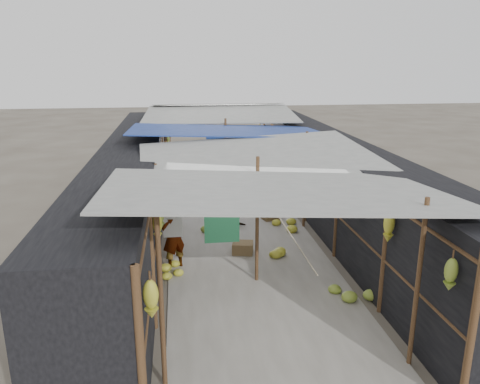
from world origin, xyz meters
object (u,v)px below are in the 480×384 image
black_basin (268,188)px  vendor_seated (292,201)px  shopper_blue (238,200)px  vendor_elderly (173,236)px  crate_near (243,248)px

black_basin → vendor_seated: size_ratio=0.68×
black_basin → shopper_blue: 3.75m
vendor_elderly → vendor_seated: vendor_elderly is taller
crate_near → black_basin: bearing=84.9°
crate_near → shopper_blue: (0.14, 1.84, 0.62)m
vendor_seated → crate_near: bearing=-62.7°
shopper_blue → vendor_seated: shopper_blue is taller
crate_near → shopper_blue: shopper_blue is taller
crate_near → black_basin: 5.47m
crate_near → vendor_seated: (1.79, 2.51, 0.32)m
vendor_elderly → vendor_seated: size_ratio=1.58×
vendor_elderly → vendor_seated: 4.57m
shopper_blue → vendor_seated: bearing=-5.1°
crate_near → vendor_elderly: 1.78m
crate_near → vendor_elderly: vendor_elderly is taller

